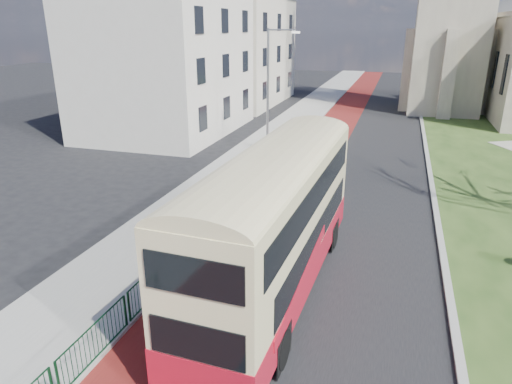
% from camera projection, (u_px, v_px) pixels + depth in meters
% --- Properties ---
extents(ground, '(160.00, 160.00, 0.00)m').
position_uv_depth(ground, '(248.00, 304.00, 14.36)').
color(ground, black).
rests_on(ground, ground).
extents(road_carriageway, '(9.00, 120.00, 0.01)m').
position_uv_depth(road_carriageway, '(357.00, 151.00, 31.88)').
color(road_carriageway, black).
rests_on(road_carriageway, ground).
extents(bus_lane, '(3.40, 120.00, 0.01)m').
position_uv_depth(bus_lane, '(319.00, 148.00, 32.63)').
color(bus_lane, '#591414').
rests_on(bus_lane, ground).
extents(pavement_west, '(4.00, 120.00, 0.12)m').
position_uv_depth(pavement_west, '(268.00, 144.00, 33.67)').
color(pavement_west, gray).
rests_on(pavement_west, ground).
extents(kerb_west, '(0.25, 120.00, 0.13)m').
position_uv_depth(kerb_west, '(295.00, 146.00, 33.11)').
color(kerb_west, '#999993').
rests_on(kerb_west, ground).
extents(kerb_east, '(0.25, 80.00, 0.13)m').
position_uv_depth(kerb_east, '(426.00, 148.00, 32.37)').
color(kerb_east, '#999993').
rests_on(kerb_east, ground).
extents(pedestrian_railing, '(0.07, 24.00, 1.12)m').
position_uv_depth(pedestrian_railing, '(210.00, 227.00, 18.58)').
color(pedestrian_railing, '#0C371B').
rests_on(pedestrian_railing, ground).
extents(street_block_near, '(10.30, 14.30, 13.00)m').
position_uv_depth(street_block_near, '(166.00, 49.00, 35.76)').
color(street_block_near, beige).
rests_on(street_block_near, ground).
extents(street_block_far, '(10.30, 16.30, 11.50)m').
position_uv_depth(street_block_far, '(235.00, 50.00, 50.37)').
color(street_block_far, beige).
rests_on(street_block_far, ground).
extents(streetlamp, '(2.13, 0.18, 8.00)m').
position_uv_depth(streetlamp, '(270.00, 85.00, 30.14)').
color(streetlamp, gray).
rests_on(streetlamp, pavement_west).
extents(bus, '(3.03, 11.23, 4.66)m').
position_uv_depth(bus, '(276.00, 217.00, 14.21)').
color(bus, '#AD1022').
rests_on(bus, ground).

